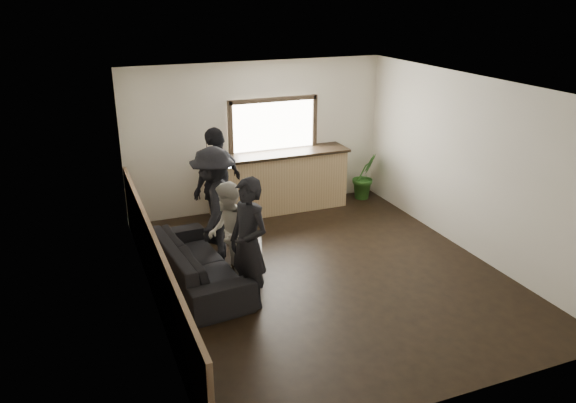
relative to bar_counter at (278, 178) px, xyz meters
name	(u,v)px	position (x,y,z in m)	size (l,w,h in m)	color
ground	(324,273)	(-0.30, -2.70, -0.64)	(5.00, 6.00, 0.01)	black
room_shell	(278,187)	(-1.04, -2.70, 0.83)	(5.01, 6.01, 2.80)	silver
bar_counter	(278,178)	(0.00, 0.00, 0.00)	(2.70, 0.68, 2.13)	tan
sofa	(197,263)	(-2.13, -2.30, -0.31)	(2.27, 0.89, 0.66)	black
coffee_table	(247,259)	(-1.33, -2.15, -0.46)	(0.44, 0.80, 0.35)	black
cup_a	(244,238)	(-1.31, -1.91, -0.23)	(0.13, 0.13, 0.10)	silver
cup_b	(252,249)	(-1.31, -2.31, -0.24)	(0.09, 0.09, 0.08)	silver
potted_plant	(365,176)	(1.85, -0.05, -0.17)	(0.51, 0.41, 0.93)	#2D6623
person_a	(249,244)	(-1.61, -3.13, 0.25)	(0.64, 0.77, 1.79)	black
person_b	(228,234)	(-1.68, -2.39, 0.11)	(0.76, 0.86, 1.50)	#B9B4A7
person_c	(214,206)	(-1.68, -1.65, 0.27)	(1.08, 1.35, 1.82)	black
person_d	(218,185)	(-1.42, -0.94, 0.34)	(1.20, 1.07, 1.95)	black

